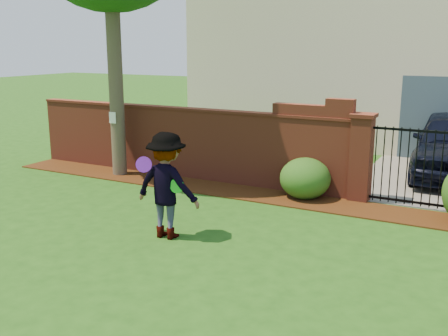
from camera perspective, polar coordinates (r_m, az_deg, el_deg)
The scene contains 12 objects.
ground at distance 9.13m, azimuth -6.91°, elevation -7.93°, with size 80.00×80.00×0.01m, color #1F4D13.
mulch_bed at distance 12.29m, azimuth -1.71°, elevation -2.13°, with size 11.10×1.08×0.03m, color #341A09.
brick_wall at distance 13.17m, azimuth -4.33°, elevation 2.96°, with size 8.70×0.31×2.16m.
pillar_left at distance 11.48m, azimuth 14.66°, elevation 1.16°, with size 0.50×0.50×1.88m.
iron_gate at distance 11.31m, azimuth 20.05°, elevation 0.07°, with size 1.78×0.03×1.60m.
driveway at distance 15.38m, azimuth 21.95°, elevation 0.02°, with size 3.20×8.00×0.01m, color slate.
house at distance 19.35m, azimuth 16.63°, elevation 12.41°, with size 12.40×6.40×6.30m.
paper_notice at distance 13.38m, azimuth -12.00°, elevation 5.35°, with size 0.20×0.01×0.28m, color white.
shrub_left at distance 11.51m, azimuth 8.79°, elevation -1.12°, with size 1.10×1.10×0.90m, color #194E17.
man at distance 9.02m, azimuth -6.36°, elevation -1.95°, with size 1.20×0.69×1.85m, color gray.
frisbee_purple at distance 8.90m, azimuth -8.69°, elevation 0.38°, with size 0.27×0.27×0.03m, color purple.
frisbee_green at distance 8.80m, azimuth -5.13°, elevation -1.94°, with size 0.25×0.25×0.02m, color #1AC51B.
Camera 1 is at (4.91, -6.95, 3.29)m, focal length 42.17 mm.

